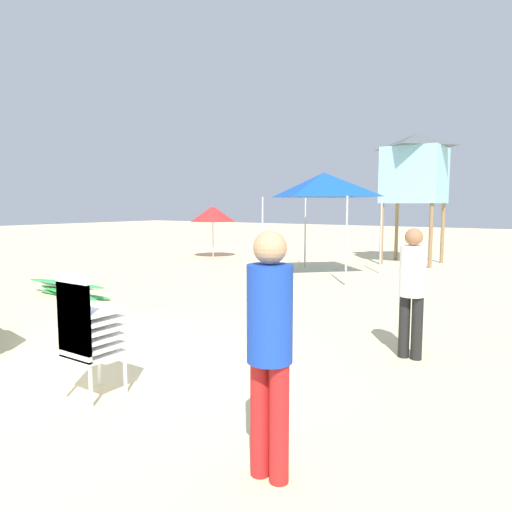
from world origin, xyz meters
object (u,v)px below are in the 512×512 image
Objects in this scene: lifeguard_near_left at (270,338)px; lifeguard_near_center at (412,284)px; cooler_box at (89,317)px; stacked_plastic_chairs at (85,327)px; lifeguard_tower at (415,169)px; beach_umbrella_left at (213,214)px; popup_canopy at (324,185)px; surfboard_pile at (69,289)px.

lifeguard_near_left is 3.25m from lifeguard_near_center.
lifeguard_near_center is 3.38× the size of cooler_box.
lifeguard_tower is (-0.49, 13.02, 2.40)m from stacked_plastic_chairs.
beach_umbrella_left is (-6.68, -2.29, -1.51)m from lifeguard_tower.
stacked_plastic_chairs is 0.73× the size of lifeguard_near_left.
stacked_plastic_chairs is 0.46× the size of popup_canopy.
surfboard_pile is 11.25m from lifeguard_tower.
cooler_box is at bearing -28.48° from surfboard_pile.
surfboard_pile is at bearing 155.61° from lifeguard_near_left.
lifeguard_near_center is 0.39× the size of lifeguard_tower.
beach_umbrella_left is at bearing 118.65° from cooler_box.
lifeguard_tower is at bearing 81.37° from cooler_box.
lifeguard_near_left is at bearing -49.05° from beach_umbrella_left.
lifeguard_tower is 11.87m from cooler_box.
stacked_plastic_chairs is at bearing 176.59° from lifeguard_near_left.
beach_umbrella_left is 3.90× the size of cooler_box.
cooler_box is (2.67, -1.45, 0.05)m from surfboard_pile.
stacked_plastic_chairs is at bearing -32.44° from surfboard_pile.
beach_umbrella_left is (-2.29, 7.63, 1.47)m from surfboard_pile.
cooler_box is at bearing -162.19° from lifeguard_near_center.
lifeguard_tower is at bearing 66.08° from surfboard_pile.
stacked_plastic_chairs is at bearing -87.86° from lifeguard_tower.
cooler_box is (-2.21, 1.65, -0.53)m from stacked_plastic_chairs.
lifeguard_near_center is 0.59× the size of popup_canopy.
beach_umbrella_left reaches higher than surfboard_pile.
stacked_plastic_chairs is at bearing -126.70° from lifeguard_near_center.
surfboard_pile is 1.58× the size of lifeguard_near_center.
stacked_plastic_chairs is 2.62× the size of cooler_box.
lifeguard_near_left is 0.63× the size of popup_canopy.
stacked_plastic_chairs is at bearing -36.79° from cooler_box.
popup_canopy is 4.30m from lifeguard_tower.
lifeguard_near_left reaches higher than lifeguard_near_center.
surfboard_pile is 1.36× the size of beach_umbrella_left.
cooler_box is (-4.47, 1.79, -0.82)m from lifeguard_near_left.
lifeguard_tower is (-2.80, 9.91, 2.19)m from lifeguard_near_center.
lifeguard_near_center is at bearing -38.78° from beach_umbrella_left.
surfboard_pile is 7.25m from lifeguard_near_center.
stacked_plastic_chairs is 0.30× the size of lifeguard_tower.
beach_umbrella_left is (-9.49, 7.62, 0.68)m from lifeguard_near_center.
popup_canopy is at bearing -107.78° from lifeguard_tower.
lifeguard_near_left is 1.07× the size of lifeguard_near_center.
popup_canopy is 5.73m from beach_umbrella_left.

